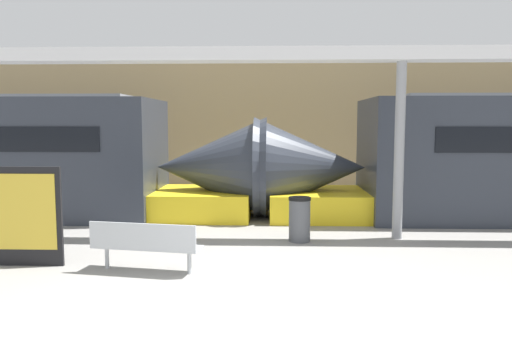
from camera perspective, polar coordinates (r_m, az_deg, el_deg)
The scene contains 7 objects.
ground_plane at distance 7.08m, azimuth -1.14°, elevation -14.42°, with size 60.00×60.00×0.00m, color gray.
station_wall at distance 17.78m, azimuth 0.83°, elevation 6.07°, with size 56.00×0.20×5.00m, color tan.
bench_near at distance 8.50m, azimuth -12.58°, elevation -7.53°, with size 1.89×0.74×0.85m.
trash_bin at distance 10.52m, azimuth 5.00°, elevation -5.00°, with size 0.47×0.47×0.94m.
poster_board at distance 9.49m, azimuth -24.64°, elevation -4.23°, with size 1.20×0.07×1.73m.
support_column_near at distance 10.98m, azimuth 16.05°, elevation 2.67°, with size 0.21×0.21×3.76m, color gray.
canopy_beam at distance 11.06m, azimuth 16.36°, elevation 13.17°, with size 28.00×0.60×0.28m, color silver.
Camera 1 is at (0.37, -6.62, 2.46)m, focal length 35.00 mm.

